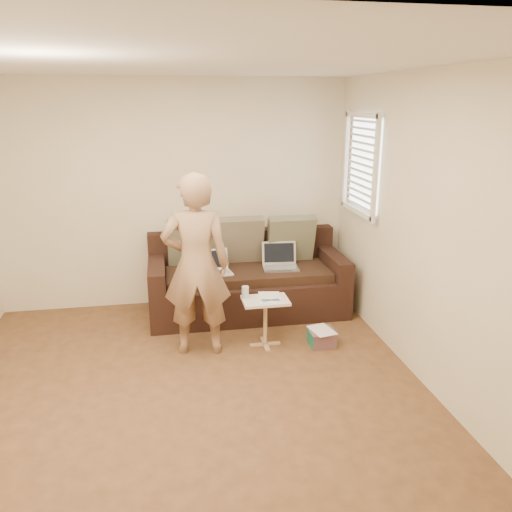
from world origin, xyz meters
name	(u,v)px	position (x,y,z in m)	size (l,w,h in m)	color
floor	(190,403)	(0.00, 0.00, 0.00)	(4.50, 4.50, 0.00)	#4D321C
ceiling	(176,61)	(0.00, 0.00, 2.60)	(4.50, 4.50, 0.00)	white
wall_back	(174,195)	(0.00, 2.25, 1.30)	(4.00, 4.00, 0.00)	beige
wall_front	(218,438)	(0.00, -2.25, 1.30)	(4.00, 4.00, 0.00)	beige
wall_right	(434,236)	(2.00, 0.00, 1.30)	(4.50, 4.50, 0.00)	beige
window_blinds	(361,164)	(1.95, 1.50, 1.70)	(0.12, 0.88, 1.08)	white
sofa	(247,277)	(0.77, 1.77, 0.42)	(2.20, 0.95, 0.85)	black
pillow_left	(192,243)	(0.17, 2.02, 0.79)	(0.55, 0.14, 0.55)	#545942
pillow_mid	(239,240)	(0.72, 2.02, 0.79)	(0.55, 0.14, 0.55)	brown
pillow_right	(291,239)	(1.32, 1.97, 0.79)	(0.55, 0.14, 0.55)	#545942
laptop_silver	(281,269)	(1.14, 1.70, 0.52)	(0.39, 0.28, 0.26)	#B7BABC
laptop_white	(216,274)	(0.40, 1.65, 0.52)	(0.35, 0.25, 0.25)	white
person	(196,265)	(0.14, 0.90, 0.88)	(0.64, 0.43, 1.75)	#9C7655
side_table	(265,322)	(0.80, 0.89, 0.25)	(0.45, 0.31, 0.49)	silver
drinking_glass	(245,292)	(0.61, 0.96, 0.55)	(0.07, 0.07, 0.12)	silver
scissors	(270,300)	(0.84, 0.84, 0.50)	(0.18, 0.10, 0.02)	silver
paper_on_table	(270,297)	(0.85, 0.94, 0.49)	(0.21, 0.30, 0.00)	white
striped_box	(322,337)	(1.35, 0.80, 0.08)	(0.26, 0.26, 0.16)	#B81B42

